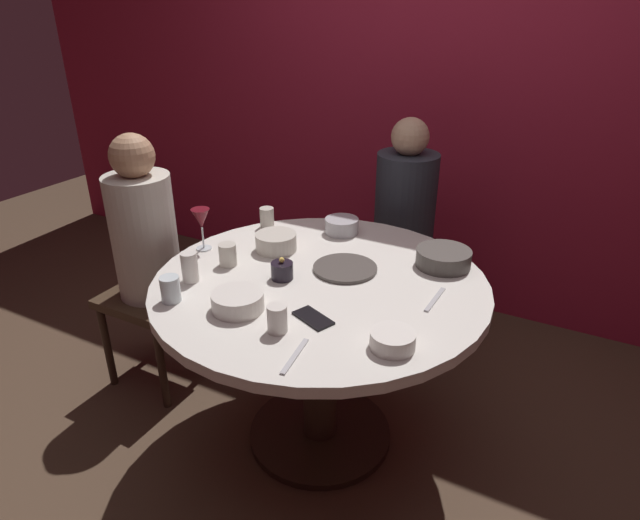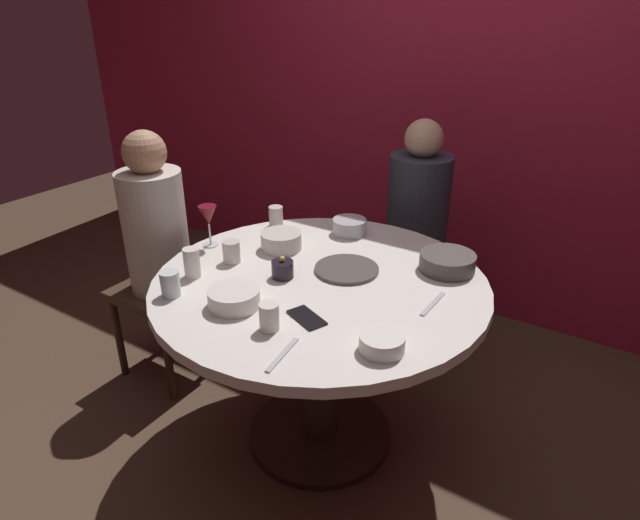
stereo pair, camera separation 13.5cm
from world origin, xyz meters
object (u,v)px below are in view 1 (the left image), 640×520
(cup_near_candle, at_px, (267,218))
(cup_center_front, at_px, (170,289))
(seated_diner_left, at_px, (145,239))
(cup_far_edge, at_px, (277,319))
(wine_glass, at_px, (201,220))
(cell_phone, at_px, (313,318))
(bowl_small_white, at_px, (238,301))
(candle_holder, at_px, (282,270))
(bowl_sauce_side, at_px, (393,340))
(bowl_rice_portion, at_px, (276,242))
(dining_table, at_px, (320,319))
(cup_by_left_diner, at_px, (190,267))
(cup_by_right_diner, at_px, (228,255))
(seated_diner_back, at_px, (405,210))
(dinner_plate, at_px, (345,268))
(bowl_salad_center, at_px, (443,258))
(bowl_serving_large, at_px, (342,226))

(cup_near_candle, height_order, cup_center_front, same)
(seated_diner_left, distance_m, cup_far_edge, 1.00)
(cup_far_edge, bearing_deg, wine_glass, 147.90)
(cell_phone, relative_size, bowl_small_white, 0.80)
(candle_holder, height_order, bowl_sauce_side, candle_holder)
(bowl_rice_portion, bearing_deg, seated_diner_left, -166.48)
(bowl_small_white, xyz_separation_m, cup_near_candle, (-0.31, 0.65, 0.02))
(bowl_small_white, relative_size, bowl_rice_portion, 1.04)
(cup_center_front, bearing_deg, cup_far_edge, 1.78)
(dining_table, height_order, candle_holder, candle_holder)
(cup_by_left_diner, relative_size, cup_by_right_diner, 1.29)
(bowl_small_white, xyz_separation_m, cup_by_right_diner, (-0.23, 0.25, 0.01))
(bowl_small_white, bearing_deg, cup_by_left_diner, 163.21)
(cell_phone, height_order, cup_by_right_diner, cup_by_right_diner)
(seated_diner_back, distance_m, bowl_sauce_side, 1.25)
(dining_table, relative_size, cup_center_front, 13.60)
(bowl_small_white, height_order, bowl_sauce_side, bowl_small_white)
(candle_holder, distance_m, bowl_sauce_side, 0.57)
(dining_table, height_order, dinner_plate, dinner_plate)
(seated_diner_back, relative_size, bowl_small_white, 6.81)
(seated_diner_back, distance_m, cup_far_edge, 1.27)
(candle_holder, relative_size, wine_glass, 0.49)
(seated_diner_back, distance_m, cell_phone, 1.16)
(cup_by_right_diner, relative_size, cup_center_front, 0.96)
(cup_near_candle, height_order, cup_far_edge, same)
(candle_holder, height_order, dinner_plate, candle_holder)
(dining_table, xyz_separation_m, bowl_sauce_side, (0.40, -0.28, 0.20))
(cup_by_left_diner, relative_size, cup_far_edge, 1.24)
(seated_diner_back, xyz_separation_m, cup_near_candle, (-0.45, -0.57, 0.07))
(cell_phone, bearing_deg, wine_glass, 91.02)
(dining_table, xyz_separation_m, cell_phone, (0.11, -0.25, 0.18))
(wine_glass, relative_size, bowl_salad_center, 0.83)
(dining_table, bearing_deg, seated_diner_left, 180.00)
(dining_table, xyz_separation_m, cup_far_edge, (0.05, -0.37, 0.22))
(cell_phone, relative_size, bowl_salad_center, 0.66)
(bowl_serving_large, xyz_separation_m, cup_center_front, (-0.25, -0.82, 0.01))
(cell_phone, distance_m, bowl_salad_center, 0.63)
(cup_near_candle, xyz_separation_m, cup_by_left_diner, (0.04, -0.57, 0.01))
(dinner_plate, distance_m, bowl_salad_center, 0.38)
(cell_phone, bearing_deg, cup_by_right_diner, 91.09)
(candle_holder, bearing_deg, seated_diner_back, 82.44)
(dining_table, xyz_separation_m, cup_center_front, (-0.37, -0.38, 0.22))
(seated_diner_back, height_order, bowl_salad_center, seated_diner_back)
(wine_glass, bearing_deg, bowl_serving_large, 45.06)
(cell_phone, distance_m, cup_far_edge, 0.14)
(candle_holder, relative_size, bowl_rice_portion, 0.51)
(bowl_small_white, distance_m, cup_far_edge, 0.19)
(candle_holder, bearing_deg, cell_phone, -39.13)
(seated_diner_back, bearing_deg, cup_near_candle, -38.41)
(seated_diner_back, distance_m, bowl_salad_center, 0.68)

